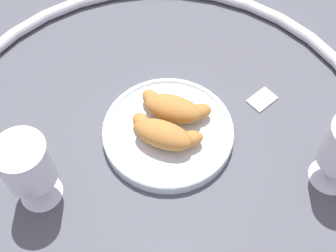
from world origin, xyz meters
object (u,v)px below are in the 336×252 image
croissant_small (173,108)px  sugar_packet (262,99)px  pastry_plate (168,132)px  croissant_large (164,134)px  juice_glass_left (27,165)px

croissant_small → sugar_packet: croissant_small is taller
pastry_plate → sugar_packet: size_ratio=4.54×
croissant_small → pastry_plate: bearing=-112.1°
croissant_small → sugar_packet: 0.17m
croissant_large → sugar_packet: 0.21m
pastry_plate → croissant_large: 0.04m
pastry_plate → juice_glass_left: (-0.21, -0.09, 0.08)m
croissant_large → sugar_packet: bearing=24.7°
pastry_plate → croissant_small: 0.04m
croissant_large → croissant_small: bearing=68.2°
pastry_plate → croissant_large: croissant_large is taller
croissant_small → juice_glass_left: juice_glass_left is taller
juice_glass_left → sugar_packet: 0.43m
croissant_large → juice_glass_left: 0.22m
croissant_large → juice_glass_left: juice_glass_left is taller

